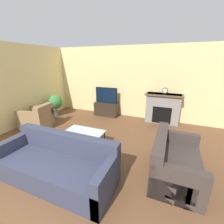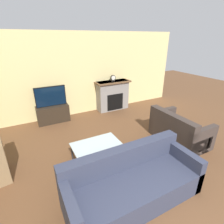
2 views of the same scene
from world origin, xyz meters
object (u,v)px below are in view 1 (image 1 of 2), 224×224
object	(u,v)px
coffee_table	(82,134)
mantel_clock	(165,91)
couch_sectional	(57,165)
couch_loveseat	(174,163)
potted_plant	(55,103)
tv	(106,95)
armchair_by_window	(38,119)

from	to	relation	value
coffee_table	mantel_clock	xyz separation A→B (m)	(1.74, 2.58, 0.79)
coffee_table	mantel_clock	world-z (taller)	mantel_clock
couch_sectional	mantel_clock	size ratio (longest dim) A/B	10.47
couch_loveseat	couch_sectional	bearing A→B (deg)	114.01
couch_loveseat	coffee_table	world-z (taller)	couch_loveseat
potted_plant	coffee_table	bearing A→B (deg)	-35.51
couch_sectional	coffee_table	bearing A→B (deg)	97.71
tv	couch_loveseat	distance (m)	3.79
coffee_table	potted_plant	distance (m)	2.88
couch_loveseat	mantel_clock	xyz separation A→B (m)	(-0.43, 2.76, 0.88)
tv	potted_plant	size ratio (longest dim) A/B	1.05
couch_sectional	mantel_clock	xyz separation A→B (m)	(1.59, 3.66, 0.89)
couch_loveseat	potted_plant	size ratio (longest dim) A/B	1.62
mantel_clock	armchair_by_window	bearing A→B (deg)	-151.59
tv	couch_sectional	world-z (taller)	tv
couch_loveseat	coffee_table	distance (m)	2.18
couch_sectional	armchair_by_window	size ratio (longest dim) A/B	2.31
coffee_table	tv	bearing A→B (deg)	100.29
tv	coffee_table	xyz separation A→B (m)	(0.45, -2.50, -0.46)
tv	mantel_clock	bearing A→B (deg)	2.17
couch_loveseat	coffee_table	size ratio (longest dim) A/B	1.39
couch_loveseat	potted_plant	bearing A→B (deg)	67.71
coffee_table	couch_sectional	bearing A→B (deg)	-82.29
coffee_table	mantel_clock	distance (m)	3.21
coffee_table	potted_plant	size ratio (longest dim) A/B	1.17
potted_plant	tv	bearing A→B (deg)	23.58
armchair_by_window	tv	bearing A→B (deg)	132.66
couch_loveseat	mantel_clock	world-z (taller)	mantel_clock
couch_loveseat	mantel_clock	distance (m)	2.93
couch_sectional	couch_loveseat	xyz separation A→B (m)	(2.03, 0.90, 0.01)
couch_sectional	couch_loveseat	bearing A→B (deg)	24.01
armchair_by_window	potted_plant	distance (m)	1.22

